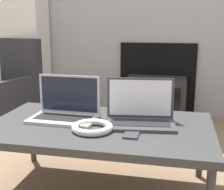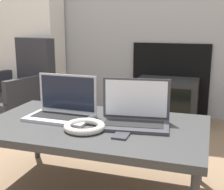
% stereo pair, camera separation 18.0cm
% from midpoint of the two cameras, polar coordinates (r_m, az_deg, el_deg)
% --- Properties ---
extents(table, '(1.12, 0.66, 0.38)m').
position_cam_midpoint_polar(table, '(1.59, -5.55, -6.45)').
color(table, '#333333').
rests_on(table, ground_plane).
extents(laptop_left, '(0.35, 0.22, 0.22)m').
position_cam_midpoint_polar(laptop_left, '(1.69, -11.54, -2.60)').
color(laptop_left, '#B2B2B7').
rests_on(laptop_left, table).
extents(laptop_right, '(0.37, 0.25, 0.22)m').
position_cam_midpoint_polar(laptop_right, '(1.57, 1.89, -3.49)').
color(laptop_right, '#38383D').
rests_on(laptop_right, table).
extents(headphones, '(0.20, 0.20, 0.03)m').
position_cam_midpoint_polar(headphones, '(1.49, -7.09, -5.94)').
color(headphones, beige).
rests_on(headphones, table).
extents(phone, '(0.07, 0.13, 0.01)m').
position_cam_midpoint_polar(phone, '(1.44, 0.08, -7.11)').
color(phone, '#333338').
rests_on(phone, table).
extents(tv, '(0.54, 0.37, 0.39)m').
position_cam_midpoint_polar(tv, '(2.87, 6.15, -0.78)').
color(tv, black).
rests_on(tv, ground_plane).
extents(armchair, '(0.71, 0.72, 0.74)m').
position_cam_midpoint_polar(armchair, '(3.05, -20.36, 1.91)').
color(armchair, '#2D2D33').
rests_on(armchair, ground_plane).
extents(bookshelf, '(0.80, 0.32, 1.50)m').
position_cam_midpoint_polar(bookshelf, '(3.32, -20.38, 10.11)').
color(bookshelf, silver).
rests_on(bookshelf, ground_plane).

